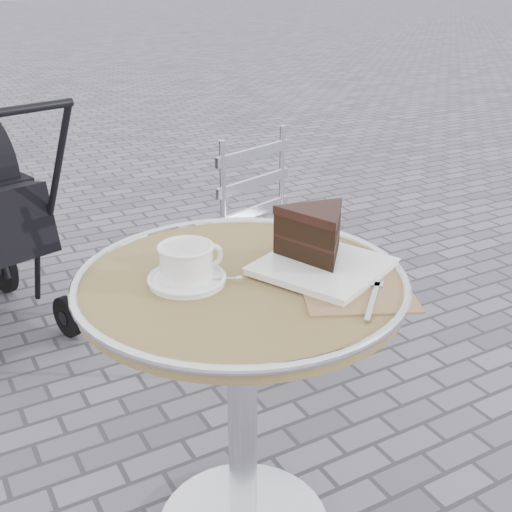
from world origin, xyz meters
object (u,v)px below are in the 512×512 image
cake_plate_set (319,241)px  bistro_chair (268,220)px  cafe_table (242,344)px  cappuccino_set (187,266)px

cake_plate_set → bistro_chair: bearing=42.8°
bistro_chair → cafe_table: bearing=-141.5°
cafe_table → cake_plate_set: 0.29m
cafe_table → cake_plate_set: bearing=-10.0°
cappuccino_set → bistro_chair: bearing=46.5°
cappuccino_set → cake_plate_set: (0.28, -0.07, 0.02)m
bistro_chair → cake_plate_set: bearing=-131.0°
cafe_table → cappuccino_set: size_ratio=4.14×
cafe_table → cake_plate_set: (0.18, -0.03, 0.23)m
cafe_table → cappuccino_set: cappuccino_set is taller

